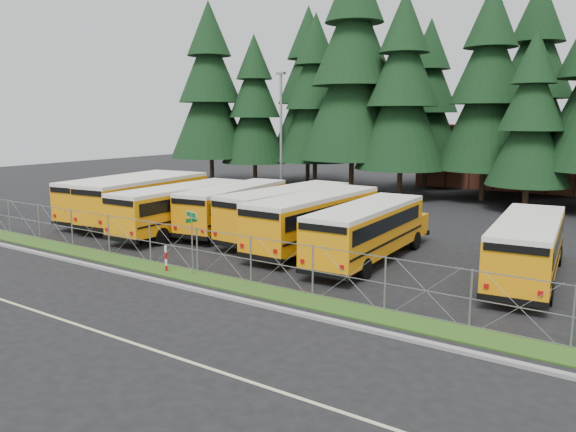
{
  "coord_description": "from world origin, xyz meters",
  "views": [
    {
      "loc": [
        15.85,
        -18.72,
        6.82
      ],
      "look_at": [
        0.47,
        4.0,
        1.94
      ],
      "focal_mm": 35.0,
      "sensor_mm": 36.0,
      "label": 1
    }
  ],
  "objects_px": {
    "street_sign": "(192,230)",
    "striped_bollard": "(166,259)",
    "bus_2": "(185,209)",
    "bus_5": "(319,221)",
    "bus_0": "(128,198)",
    "bus_1": "(151,200)",
    "light_standard": "(281,134)",
    "bus_east": "(528,250)",
    "bus_3": "(237,208)",
    "bus_6": "(370,233)",
    "bus_4": "(290,213)"
  },
  "relations": [
    {
      "from": "street_sign",
      "to": "bus_3",
      "type": "bearing_deg",
      "value": 117.81
    },
    {
      "from": "bus_2",
      "to": "bus_0",
      "type": "bearing_deg",
      "value": 168.52
    },
    {
      "from": "bus_0",
      "to": "bus_1",
      "type": "distance_m",
      "value": 2.16
    },
    {
      "from": "striped_bollard",
      "to": "light_standard",
      "type": "relative_size",
      "value": 0.12
    },
    {
      "from": "bus_0",
      "to": "bus_2",
      "type": "relative_size",
      "value": 1.04
    },
    {
      "from": "bus_2",
      "to": "bus_5",
      "type": "xyz_separation_m",
      "value": [
        8.55,
        1.04,
        0.03
      ]
    },
    {
      "from": "bus_3",
      "to": "bus_4",
      "type": "bearing_deg",
      "value": -7.51
    },
    {
      "from": "striped_bollard",
      "to": "bus_3",
      "type": "bearing_deg",
      "value": 109.85
    },
    {
      "from": "bus_4",
      "to": "light_standard",
      "type": "height_order",
      "value": "light_standard"
    },
    {
      "from": "bus_2",
      "to": "light_standard",
      "type": "xyz_separation_m",
      "value": [
        -1.72,
        12.42,
        4.08
      ]
    },
    {
      "from": "bus_3",
      "to": "light_standard",
      "type": "height_order",
      "value": "light_standard"
    },
    {
      "from": "bus_2",
      "to": "bus_5",
      "type": "height_order",
      "value": "bus_5"
    },
    {
      "from": "bus_0",
      "to": "bus_4",
      "type": "height_order",
      "value": "bus_0"
    },
    {
      "from": "bus_3",
      "to": "bus_east",
      "type": "relative_size",
      "value": 1.02
    },
    {
      "from": "bus_2",
      "to": "bus_5",
      "type": "relative_size",
      "value": 0.98
    },
    {
      "from": "bus_1",
      "to": "bus_5",
      "type": "relative_size",
      "value": 1.03
    },
    {
      "from": "bus_2",
      "to": "striped_bollard",
      "type": "bearing_deg",
      "value": -53.28
    },
    {
      "from": "bus_east",
      "to": "bus_5",
      "type": "bearing_deg",
      "value": 173.36
    },
    {
      "from": "bus_east",
      "to": "light_standard",
      "type": "height_order",
      "value": "light_standard"
    },
    {
      "from": "striped_bollard",
      "to": "bus_1",
      "type": "bearing_deg",
      "value": 140.65
    },
    {
      "from": "street_sign",
      "to": "bus_5",
      "type": "bearing_deg",
      "value": 75.7
    },
    {
      "from": "bus_east",
      "to": "street_sign",
      "type": "height_order",
      "value": "street_sign"
    },
    {
      "from": "bus_5",
      "to": "bus_4",
      "type": "bearing_deg",
      "value": 155.07
    },
    {
      "from": "bus_1",
      "to": "bus_east",
      "type": "relative_size",
      "value": 1.11
    },
    {
      "from": "bus_5",
      "to": "bus_6",
      "type": "height_order",
      "value": "bus_5"
    },
    {
      "from": "bus_0",
      "to": "bus_2",
      "type": "height_order",
      "value": "bus_0"
    },
    {
      "from": "bus_3",
      "to": "bus_0",
      "type": "bearing_deg",
      "value": -177.9
    },
    {
      "from": "bus_5",
      "to": "bus_3",
      "type": "bearing_deg",
      "value": 169.51
    },
    {
      "from": "bus_6",
      "to": "bus_0",
      "type": "bearing_deg",
      "value": 174.68
    },
    {
      "from": "striped_bollard",
      "to": "light_standard",
      "type": "height_order",
      "value": "light_standard"
    },
    {
      "from": "street_sign",
      "to": "bus_4",
      "type": "bearing_deg",
      "value": 94.72
    },
    {
      "from": "bus_2",
      "to": "striped_bollard",
      "type": "height_order",
      "value": "bus_2"
    },
    {
      "from": "bus_4",
      "to": "bus_0",
      "type": "bearing_deg",
      "value": -170.61
    },
    {
      "from": "bus_0",
      "to": "street_sign",
      "type": "bearing_deg",
      "value": -36.73
    },
    {
      "from": "bus_0",
      "to": "bus_3",
      "type": "distance_m",
      "value": 8.38
    },
    {
      "from": "striped_bollard",
      "to": "bus_east",
      "type": "bearing_deg",
      "value": 29.22
    },
    {
      "from": "bus_2",
      "to": "bus_6",
      "type": "height_order",
      "value": "bus_2"
    },
    {
      "from": "bus_0",
      "to": "bus_2",
      "type": "distance_m",
      "value": 6.31
    },
    {
      "from": "bus_2",
      "to": "bus_east",
      "type": "height_order",
      "value": "bus_2"
    },
    {
      "from": "street_sign",
      "to": "striped_bollard",
      "type": "height_order",
      "value": "street_sign"
    },
    {
      "from": "bus_6",
      "to": "striped_bollard",
      "type": "height_order",
      "value": "bus_6"
    },
    {
      "from": "bus_4",
      "to": "light_standard",
      "type": "relative_size",
      "value": 1.08
    },
    {
      "from": "bus_0",
      "to": "bus_6",
      "type": "height_order",
      "value": "bus_0"
    },
    {
      "from": "bus_0",
      "to": "bus_1",
      "type": "bearing_deg",
      "value": -7.08
    },
    {
      "from": "bus_6",
      "to": "light_standard",
      "type": "bearing_deg",
      "value": 135.48
    },
    {
      "from": "street_sign",
      "to": "striped_bollard",
      "type": "relative_size",
      "value": 2.34
    },
    {
      "from": "bus_0",
      "to": "bus_east",
      "type": "distance_m",
      "value": 25.03
    },
    {
      "from": "bus_1",
      "to": "street_sign",
      "type": "xyz_separation_m",
      "value": [
        10.73,
        -7.41,
        0.55
      ]
    },
    {
      "from": "bus_3",
      "to": "bus_5",
      "type": "relative_size",
      "value": 0.95
    },
    {
      "from": "bus_east",
      "to": "bus_2",
      "type": "bearing_deg",
      "value": 176.88
    }
  ]
}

